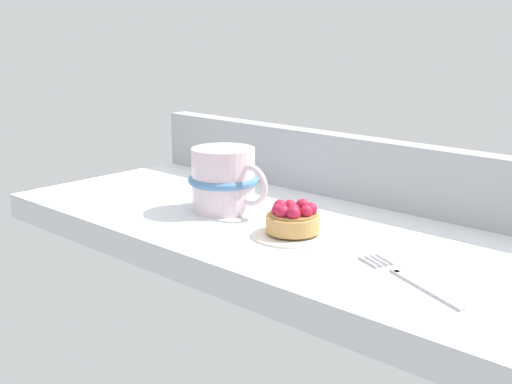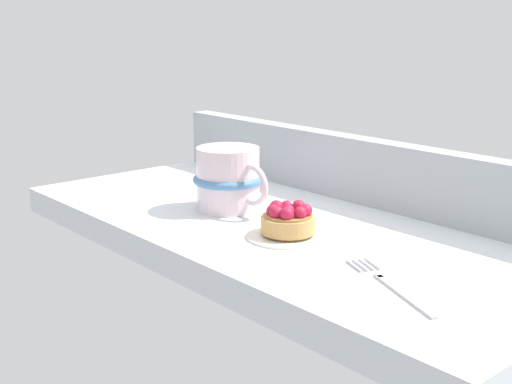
% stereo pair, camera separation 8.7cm
% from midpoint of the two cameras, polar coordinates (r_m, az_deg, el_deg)
% --- Properties ---
extents(ground_plane, '(0.78, 0.35, 0.04)m').
position_cam_midpoint_polar(ground_plane, '(0.89, 4.89, -3.67)').
color(ground_plane, silver).
extents(window_rail_back, '(0.77, 0.03, 0.09)m').
position_cam_midpoint_polar(window_rail_back, '(0.99, 11.32, 1.84)').
color(window_rail_back, '#9EA3A8').
rests_on(window_rail_back, ground_plane).
extents(dessert_plate, '(0.10, 0.10, 0.01)m').
position_cam_midpoint_polar(dessert_plate, '(0.82, 5.74, -3.66)').
color(dessert_plate, silver).
rests_on(dessert_plate, ground_plane).
extents(raspberry_tart, '(0.07, 0.07, 0.04)m').
position_cam_midpoint_polar(raspberry_tart, '(0.82, 5.76, -2.37)').
color(raspberry_tart, tan).
rests_on(raspberry_tart, dessert_plate).
extents(coffee_mug, '(0.13, 0.10, 0.09)m').
position_cam_midpoint_polar(coffee_mug, '(0.93, 0.36, 1.09)').
color(coffee_mug, silver).
rests_on(coffee_mug, ground_plane).
extents(dessert_fork, '(0.15, 0.08, 0.01)m').
position_cam_midpoint_polar(dessert_fork, '(0.69, 14.87, -7.56)').
color(dessert_fork, '#B7B7BC').
rests_on(dessert_fork, ground_plane).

